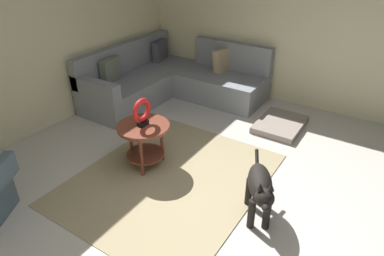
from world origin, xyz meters
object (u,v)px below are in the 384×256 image
(torus_sculpture, at_px, (142,112))
(dog_bed_mat, at_px, (280,124))
(dog, at_px, (260,188))
(sectional_couch, at_px, (171,81))
(side_table, at_px, (144,135))

(torus_sculpture, height_order, dog_bed_mat, torus_sculpture)
(torus_sculpture, xyz_separation_m, dog, (-0.11, -1.48, -0.33))
(sectional_couch, bearing_deg, dog, -128.35)
(side_table, relative_size, dog_bed_mat, 0.75)
(torus_sculpture, xyz_separation_m, dog_bed_mat, (1.76, -1.03, -0.67))
(torus_sculpture, bearing_deg, side_table, 86.42)
(side_table, bearing_deg, sectional_couch, 27.10)
(side_table, distance_m, torus_sculpture, 0.29)
(sectional_couch, bearing_deg, dog_bed_mat, -90.36)
(sectional_couch, bearing_deg, torus_sculpture, -152.90)
(sectional_couch, relative_size, dog, 2.93)
(sectional_couch, relative_size, torus_sculpture, 6.90)
(torus_sculpture, relative_size, dog, 0.43)
(side_table, relative_size, torus_sculpture, 1.84)
(torus_sculpture, distance_m, dog_bed_mat, 2.14)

